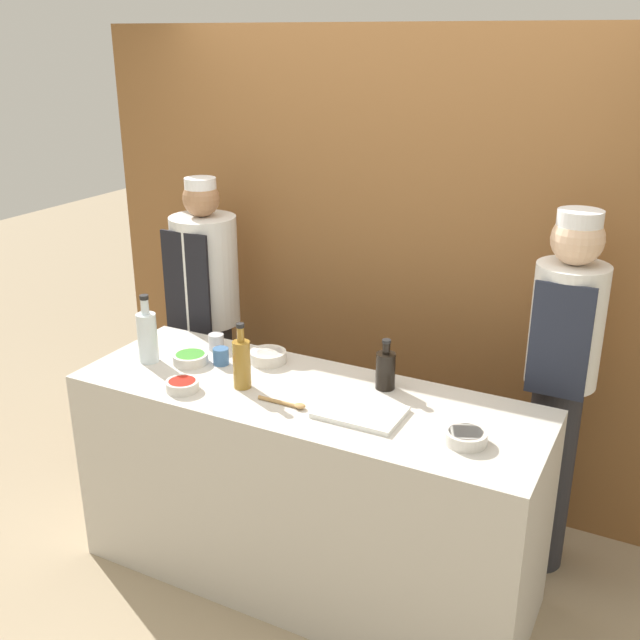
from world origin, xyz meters
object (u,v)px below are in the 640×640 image
(cutting_board, at_px, (360,412))
(bottle_clear, at_px, (147,336))
(cup_blue, at_px, (221,356))
(sauce_bowl_green, at_px, (190,358))
(chef_right, at_px, (560,381))
(cup_steel, at_px, (216,342))
(sauce_bowl_purple, at_px, (268,356))
(wooden_spoon, at_px, (287,403))
(sauce_bowl_red, at_px, (182,385))
(bottle_soy, at_px, (386,369))
(bottle_vinegar, at_px, (242,363))
(sauce_bowl_brown, at_px, (466,436))
(chef_left, at_px, (208,319))

(cutting_board, distance_m, bottle_clear, 1.08)
(cup_blue, bearing_deg, cutting_board, -11.06)
(sauce_bowl_green, height_order, chef_right, chef_right)
(sauce_bowl_green, bearing_deg, cup_steel, 85.48)
(sauce_bowl_purple, bearing_deg, bottle_clear, -153.75)
(sauce_bowl_green, bearing_deg, sauce_bowl_purple, 29.45)
(cutting_board, height_order, chef_right, chef_right)
(sauce_bowl_purple, xyz_separation_m, wooden_spoon, (0.29, -0.34, -0.02))
(sauce_bowl_purple, distance_m, sauce_bowl_red, 0.45)
(chef_right, bearing_deg, cup_blue, -159.50)
(bottle_clear, xyz_separation_m, wooden_spoon, (0.78, -0.10, -0.11))
(sauce_bowl_red, xyz_separation_m, wooden_spoon, (0.46, 0.08, -0.01))
(chef_right, bearing_deg, bottle_soy, -147.65)
(bottle_vinegar, bearing_deg, chef_right, 29.75)
(bottle_vinegar, relative_size, wooden_spoon, 1.33)
(sauce_bowl_brown, distance_m, bottle_clear, 1.51)
(sauce_bowl_purple, relative_size, cup_steel, 2.18)
(bottle_clear, bearing_deg, sauce_bowl_purple, 26.25)
(bottle_soy, distance_m, cup_blue, 0.77)
(bottle_vinegar, height_order, wooden_spoon, bottle_vinegar)
(sauce_bowl_brown, xyz_separation_m, cup_steel, (-1.31, 0.30, 0.01))
(bottle_soy, distance_m, wooden_spoon, 0.45)
(sauce_bowl_brown, height_order, bottle_soy, bottle_soy)
(cutting_board, distance_m, chef_right, 0.93)
(sauce_bowl_green, height_order, bottle_soy, bottle_soy)
(bottle_soy, bearing_deg, bottle_vinegar, -153.54)
(sauce_bowl_purple, distance_m, cutting_board, 0.64)
(sauce_bowl_red, distance_m, cup_steel, 0.44)
(sauce_bowl_purple, bearing_deg, cup_steel, 177.69)
(bottle_vinegar, xyz_separation_m, wooden_spoon, (0.25, -0.06, -0.10))
(sauce_bowl_purple, xyz_separation_m, cutting_board, (0.59, -0.27, -0.02))
(cup_blue, distance_m, chef_left, 0.70)
(sauce_bowl_brown, distance_m, cup_steel, 1.35)
(sauce_bowl_brown, relative_size, cup_steel, 2.06)
(bottle_soy, distance_m, chef_left, 1.28)
(sauce_bowl_brown, bearing_deg, bottle_vinegar, 179.02)
(sauce_bowl_brown, bearing_deg, cutting_board, 177.02)
(sauce_bowl_purple, relative_size, wooden_spoon, 0.77)
(wooden_spoon, height_order, chef_right, chef_right)
(sauce_bowl_purple, height_order, bottle_clear, bottle_clear)
(sauce_bowl_purple, relative_size, bottle_clear, 0.52)
(sauce_bowl_brown, bearing_deg, sauce_bowl_red, -174.01)
(chef_right, bearing_deg, bottle_vinegar, -150.25)
(sauce_bowl_purple, bearing_deg, wooden_spoon, -49.22)
(sauce_bowl_purple, relative_size, bottle_soy, 0.76)
(sauce_bowl_purple, xyz_separation_m, sauce_bowl_brown, (1.02, -0.29, -0.00))
(sauce_bowl_purple, height_order, bottle_vinegar, bottle_vinegar)
(sauce_bowl_brown, xyz_separation_m, bottle_vinegar, (-0.98, 0.02, 0.09))
(wooden_spoon, distance_m, chef_left, 1.18)
(bottle_soy, bearing_deg, wooden_spoon, -131.04)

